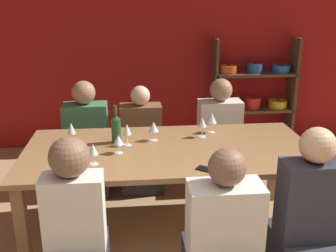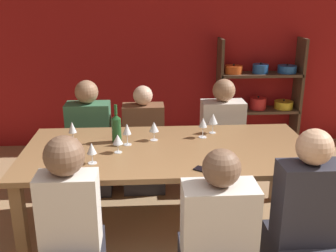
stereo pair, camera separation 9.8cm
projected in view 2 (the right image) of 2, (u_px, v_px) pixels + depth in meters
wall_back_red at (173, 42)px, 4.95m from camera, size 8.80×0.06×2.70m
shelf_unit at (258, 105)px, 5.08m from camera, size 1.06×0.30×1.41m
dining_table at (169, 157)px, 3.13m from camera, size 2.28×1.09×0.76m
wine_bottle_green at (116, 128)px, 3.19m from camera, size 0.08×0.08×0.32m
wine_glass_white_a at (72, 128)px, 3.24m from camera, size 0.07×0.07×0.16m
wine_glass_white_b at (203, 123)px, 3.30m from camera, size 0.07×0.07×0.17m
wine_glass_empty_a at (154, 127)px, 3.23m from camera, size 0.08×0.08×0.16m
wine_glass_empty_b at (118, 140)px, 2.98m from camera, size 0.08×0.08×0.15m
wine_glass_white_c at (92, 149)px, 2.79m from camera, size 0.07×0.07×0.16m
wine_glass_white_d at (127, 130)px, 3.13m from camera, size 0.07×0.07×0.18m
wine_glass_red_a at (213, 119)px, 3.40m from camera, size 0.08×0.08×0.18m
cell_phone at (205, 170)px, 2.70m from camera, size 0.16×0.15×0.01m
person_far_a at (221, 147)px, 4.07m from camera, size 0.43×0.54×1.13m
person_near_b at (73, 251)px, 2.34m from camera, size 0.34×0.43×1.18m
person_far_b at (144, 151)px, 4.04m from camera, size 0.41×0.52×1.07m
person_near_c at (303, 241)px, 2.47m from camera, size 0.38×0.48×1.18m
person_far_c at (90, 150)px, 4.00m from camera, size 0.43×0.54×1.13m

